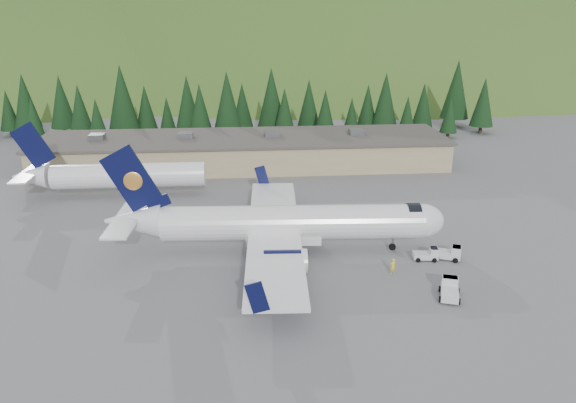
% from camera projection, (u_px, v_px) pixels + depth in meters
% --- Properties ---
extents(ground, '(600.00, 600.00, 0.00)m').
position_uv_depth(ground, '(293.00, 251.00, 64.45)').
color(ground, '#5C5C60').
extents(airliner, '(38.35, 35.96, 12.73)m').
position_uv_depth(airliner, '(283.00, 224.00, 63.30)').
color(airliner, white).
rests_on(airliner, ground).
extents(second_airliner, '(27.50, 11.00, 10.05)m').
position_uv_depth(second_airliner, '(109.00, 175.00, 82.01)').
color(second_airliner, white).
rests_on(second_airliner, ground).
extents(baggage_tug_a, '(2.82, 1.88, 1.43)m').
position_uv_depth(baggage_tug_a, '(428.00, 254.00, 62.14)').
color(baggage_tug_a, silver).
rests_on(baggage_tug_a, ground).
extents(baggage_tug_b, '(3.35, 2.66, 1.60)m').
position_uv_depth(baggage_tug_b, '(449.00, 253.00, 62.24)').
color(baggage_tug_b, silver).
rests_on(baggage_tug_b, ground).
extents(baggage_tug_c, '(2.75, 3.57, 1.72)m').
position_uv_depth(baggage_tug_c, '(450.00, 289.00, 54.15)').
color(baggage_tug_c, silver).
rests_on(baggage_tug_c, ground).
extents(terminal_building, '(71.00, 17.00, 6.10)m').
position_uv_depth(terminal_building, '(244.00, 151.00, 98.95)').
color(terminal_building, tan).
rests_on(terminal_building, ground).
extents(ramp_worker, '(0.74, 0.64, 1.73)m').
position_uv_depth(ramp_worker, '(393.00, 266.00, 58.76)').
color(ramp_worker, yellow).
rests_on(ramp_worker, ground).
extents(tree_line, '(112.39, 18.50, 14.30)m').
position_uv_depth(tree_line, '(238.00, 104.00, 118.71)').
color(tree_line, black).
rests_on(tree_line, ground).
extents(hills, '(614.00, 330.00, 300.00)m').
position_uv_depth(hills, '(356.00, 230.00, 291.17)').
color(hills, '#244C15').
rests_on(hills, ground).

